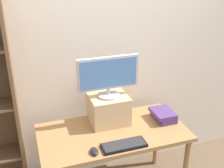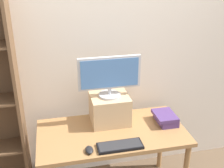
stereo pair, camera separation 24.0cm
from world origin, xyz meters
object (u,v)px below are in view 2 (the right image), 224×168
object	(u,v)px
riser_box	(110,109)
book_stack	(165,118)
desk	(112,139)
computer_monitor	(110,75)
computer_mouse	(89,150)
keyboard	(120,146)

from	to	relation	value
riser_box	book_stack	xyz separation A→B (m)	(0.51, -0.13, -0.09)
desk	computer_monitor	bearing A→B (deg)	84.89
riser_box	computer_monitor	distance (m)	0.33
desk	riser_box	bearing A→B (deg)	84.93
desk	computer_mouse	distance (m)	0.36
riser_box	computer_mouse	distance (m)	0.51
computer_mouse	riser_box	bearing A→B (deg)	58.75
riser_box	computer_monitor	xyz separation A→B (m)	(0.00, -0.00, 0.33)
desk	book_stack	world-z (taller)	book_stack
computer_monitor	riser_box	bearing A→B (deg)	90.00
keyboard	computer_mouse	bearing A→B (deg)	-178.72
riser_box	desk	bearing A→B (deg)	-95.07
book_stack	computer_monitor	bearing A→B (deg)	165.39
computer_mouse	keyboard	bearing A→B (deg)	1.28
desk	keyboard	bearing A→B (deg)	-87.30
desk	computer_monitor	distance (m)	0.58
riser_box	computer_mouse	world-z (taller)	riser_box
riser_box	book_stack	size ratio (longest dim) A/B	1.38
desk	computer_mouse	bearing A→B (deg)	-133.79
keyboard	computer_mouse	world-z (taller)	computer_mouse
desk	keyboard	world-z (taller)	keyboard
computer_monitor	keyboard	size ratio (longest dim) A/B	1.50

